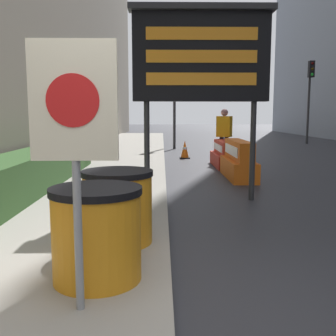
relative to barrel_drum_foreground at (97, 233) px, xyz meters
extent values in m
plane|color=#2D2D33|center=(0.64, -0.62, -0.53)|extent=(120.00, 120.00, 0.00)
cube|color=#335628|center=(-1.97, 4.26, -0.06)|extent=(0.90, 7.76, 0.71)
cylinder|color=#4C3D2D|center=(-1.82, 8.84, 0.77)|extent=(0.30, 0.30, 2.36)
cylinder|color=#4C3D2D|center=(-2.17, 8.89, 1.58)|extent=(0.24, 0.81, 0.96)
cylinder|color=#4C3D2D|center=(-2.19, 8.37, 1.82)|extent=(1.01, 0.92, 1.28)
cylinder|color=#4C3D2D|center=(-1.38, 8.44, 1.74)|extent=(0.84, 1.03, 1.19)
cylinder|color=orange|center=(0.00, 0.00, -0.03)|extent=(0.76, 0.76, 0.75)
cylinder|color=black|center=(0.00, 0.00, 0.37)|extent=(0.79, 0.79, 0.06)
cylinder|color=orange|center=(0.07, 1.00, -0.03)|extent=(0.76, 0.76, 0.75)
cylinder|color=black|center=(0.07, 1.00, 0.37)|extent=(0.79, 0.79, 0.06)
cylinder|color=gray|center=(-0.04, -0.53, 0.35)|extent=(0.06, 0.06, 1.52)
cube|color=beige|center=(-0.04, -0.55, 1.11)|extent=(0.61, 0.04, 0.82)
cylinder|color=red|center=(-0.04, -0.57, 1.11)|extent=(0.36, 0.01, 0.36)
cylinder|color=#28282B|center=(0.29, 3.74, 0.35)|extent=(0.10, 0.10, 1.78)
cylinder|color=#28282B|center=(2.19, 3.74, 0.35)|extent=(0.10, 0.10, 1.78)
cube|color=black|center=(1.24, 3.74, 2.00)|extent=(2.38, 0.24, 1.51)
cube|color=#28282B|center=(1.24, 3.67, 2.81)|extent=(2.50, 0.34, 0.10)
cube|color=orange|center=(1.24, 3.61, 2.38)|extent=(1.90, 0.02, 0.21)
cube|color=orange|center=(1.24, 3.61, 2.00)|extent=(1.90, 0.02, 0.21)
cube|color=orange|center=(1.24, 3.61, 1.62)|extent=(1.90, 0.02, 0.21)
cube|color=orange|center=(2.44, 6.24, -0.30)|extent=(0.59, 2.05, 0.46)
cube|color=orange|center=(2.44, 6.24, 0.16)|extent=(0.35, 2.05, 0.46)
cube|color=white|center=(2.25, 6.24, 0.16)|extent=(0.02, 1.64, 0.23)
cube|color=red|center=(2.44, 8.42, -0.34)|extent=(0.62, 1.98, 0.38)
cube|color=red|center=(2.44, 8.42, 0.04)|extent=(0.37, 1.98, 0.38)
cube|color=white|center=(2.24, 8.42, 0.04)|extent=(0.02, 1.58, 0.19)
cube|color=black|center=(1.37, 10.62, -0.51)|extent=(0.36, 0.36, 0.04)
cone|color=orange|center=(1.37, 10.62, -0.20)|extent=(0.28, 0.28, 0.59)
cylinder|color=white|center=(1.37, 10.62, -0.17)|extent=(0.16, 0.16, 0.08)
cylinder|color=#2D2D30|center=(1.12, 14.50, 1.60)|extent=(0.12, 0.12, 4.26)
cube|color=black|center=(1.12, 14.34, 3.31)|extent=(0.28, 0.28, 0.84)
sphere|color=#360605|center=(1.12, 14.19, 3.59)|extent=(0.15, 0.15, 0.15)
sphere|color=#392C06|center=(1.12, 14.19, 3.31)|extent=(0.15, 0.15, 0.15)
sphere|color=green|center=(1.12, 14.19, 3.03)|extent=(0.15, 0.15, 0.15)
cylinder|color=#2D2D30|center=(8.36, 17.74, 1.63)|extent=(0.12, 0.12, 4.32)
cube|color=black|center=(8.36, 17.58, 3.37)|extent=(0.28, 0.28, 0.84)
sphere|color=#360605|center=(8.36, 17.43, 3.65)|extent=(0.15, 0.15, 0.15)
sphere|color=#392C06|center=(8.36, 17.43, 3.37)|extent=(0.15, 0.15, 0.15)
sphere|color=green|center=(8.36, 17.43, 3.09)|extent=(0.15, 0.15, 0.15)
cylinder|color=#23283D|center=(2.49, 9.37, -0.12)|extent=(0.14, 0.14, 0.84)
cylinder|color=#23283D|center=(2.64, 9.37, -0.12)|extent=(0.14, 0.14, 0.84)
cube|color=orange|center=(2.57, 9.37, 0.63)|extent=(0.53, 0.45, 0.66)
sphere|color=#A56F6D|center=(2.57, 9.37, 1.08)|extent=(0.23, 0.23, 0.23)
camera|label=1|loc=(0.56, -3.27, 1.01)|focal=42.00mm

